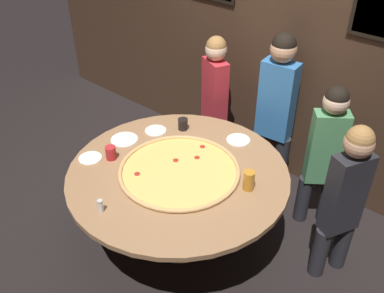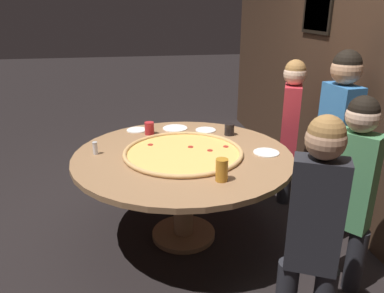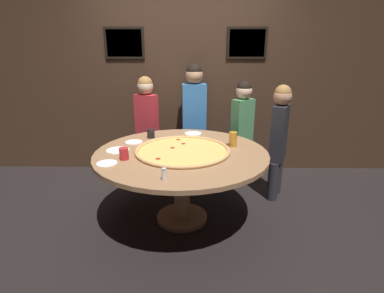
% 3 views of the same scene
% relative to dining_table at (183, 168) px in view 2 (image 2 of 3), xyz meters
% --- Properties ---
extents(ground_plane, '(24.00, 24.00, 0.00)m').
position_rel_dining_table_xyz_m(ground_plane, '(0.00, 0.00, -0.62)').
color(ground_plane, black).
extents(back_wall, '(6.40, 0.08, 2.60)m').
position_rel_dining_table_xyz_m(back_wall, '(0.00, 1.43, 0.69)').
color(back_wall, '#3D281C').
rests_on(back_wall, ground_plane).
extents(dining_table, '(1.67, 1.67, 0.74)m').
position_rel_dining_table_xyz_m(dining_table, '(0.00, 0.00, 0.00)').
color(dining_table, '#936B47').
rests_on(dining_table, ground_plane).
extents(giant_pizza, '(0.92, 0.92, 0.03)m').
position_rel_dining_table_xyz_m(giant_pizza, '(0.01, 0.00, 0.13)').
color(giant_pizza, '#EAB75B').
rests_on(giant_pizza, dining_table).
extents(drink_cup_near_right, '(0.08, 0.08, 0.15)m').
position_rel_dining_table_xyz_m(drink_cup_near_right, '(0.52, 0.17, 0.20)').
color(drink_cup_near_right, '#BC7A23').
rests_on(drink_cup_near_right, dining_table).
extents(drink_cup_near_left, '(0.08, 0.08, 0.10)m').
position_rel_dining_table_xyz_m(drink_cup_near_left, '(-0.36, 0.46, 0.17)').
color(drink_cup_near_left, black).
rests_on(drink_cup_near_left, dining_table).
extents(drink_cup_front_edge, '(0.08, 0.08, 0.11)m').
position_rel_dining_table_xyz_m(drink_cup_front_edge, '(-0.50, -0.22, 0.18)').
color(drink_cup_front_edge, '#B22328').
rests_on(drink_cup_front_edge, dining_table).
extents(white_plate_beside_cup, '(0.23, 0.23, 0.01)m').
position_rel_dining_table_xyz_m(white_plate_beside_cup, '(-0.62, 0.02, 0.13)').
color(white_plate_beside_cup, white).
rests_on(white_plate_beside_cup, dining_table).
extents(white_plate_left_side, '(0.18, 0.18, 0.01)m').
position_rel_dining_table_xyz_m(white_plate_left_side, '(-0.63, -0.33, 0.13)').
color(white_plate_left_side, white).
rests_on(white_plate_left_side, dining_table).
extents(white_plate_right_side, '(0.18, 0.18, 0.01)m').
position_rel_dining_table_xyz_m(white_plate_right_side, '(-0.52, 0.29, 0.13)').
color(white_plate_right_side, white).
rests_on(white_plate_right_side, dining_table).
extents(white_plate_far_back, '(0.20, 0.20, 0.01)m').
position_rel_dining_table_xyz_m(white_plate_far_back, '(0.11, 0.63, 0.13)').
color(white_plate_far_back, white).
rests_on(white_plate_far_back, dining_table).
extents(condiment_shaker, '(0.04, 0.04, 0.10)m').
position_rel_dining_table_xyz_m(condiment_shaker, '(-0.10, -0.66, 0.17)').
color(condiment_shaker, silver).
rests_on(condiment_shaker, dining_table).
extents(diner_centre_back, '(0.36, 0.25, 1.36)m').
position_rel_dining_table_xyz_m(diner_centre_back, '(-0.50, 1.09, 0.15)').
color(diner_centre_back, '#232328').
rests_on(diner_centre_back, ground_plane).
extents(diner_side_right, '(0.33, 0.29, 1.32)m').
position_rel_dining_table_xyz_m(diner_side_right, '(0.73, 0.96, 0.13)').
color(diner_side_right, '#232328').
rests_on(diner_side_right, ground_plane).
extents(diner_far_left, '(0.38, 0.23, 1.51)m').
position_rel_dining_table_xyz_m(diner_far_left, '(0.12, 1.20, 0.23)').
color(diner_far_left, '#232328').
rests_on(diner_far_left, ground_plane).
extents(diner_far_right, '(0.25, 0.35, 1.32)m').
position_rel_dining_table_xyz_m(diner_far_right, '(1.08, 0.53, 0.13)').
color(diner_far_right, '#232328').
rests_on(diner_far_right, ground_plane).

